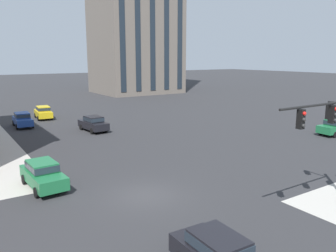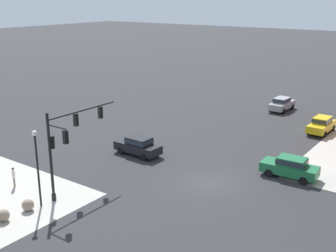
{
  "view_description": "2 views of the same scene",
  "coord_description": "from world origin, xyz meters",
  "px_view_note": "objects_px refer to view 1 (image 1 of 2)",
  "views": [
    {
      "loc": [
        -9.5,
        -16.82,
        8.08
      ],
      "look_at": [
        1.98,
        0.6,
        3.9
      ],
      "focal_mm": 36.84,
      "sensor_mm": 36.0,
      "label": 1
    },
    {
      "loc": [
        26.53,
        15.27,
        13.84
      ],
      "look_at": [
        2.27,
        -2.2,
        4.76
      ],
      "focal_mm": 45.96,
      "sensor_mm": 36.0,
      "label": 2
    }
  ],
  "objects_px": {
    "car_main_northbound_far": "(336,126)",
    "car_main_mid": "(93,123)",
    "car_main_northbound_near": "(43,112)",
    "car_cross_eastbound": "(22,119)",
    "car_main_southbound_near": "(43,173)"
  },
  "relations": [
    {
      "from": "car_main_northbound_far",
      "to": "car_main_mid",
      "type": "bearing_deg",
      "value": 142.48
    },
    {
      "from": "car_main_northbound_near",
      "to": "car_cross_eastbound",
      "type": "distance_m",
      "value": 5.45
    },
    {
      "from": "car_cross_eastbound",
      "to": "car_main_mid",
      "type": "height_order",
      "value": "same"
    },
    {
      "from": "car_main_northbound_far",
      "to": "car_main_southbound_near",
      "type": "xyz_separation_m",
      "value": [
        -29.66,
        1.57,
        0.0
      ]
    },
    {
      "from": "car_main_mid",
      "to": "car_main_northbound_far",
      "type": "bearing_deg",
      "value": -37.52
    },
    {
      "from": "car_main_northbound_near",
      "to": "car_main_mid",
      "type": "xyz_separation_m",
      "value": [
        2.66,
        -11.18,
        0.0
      ]
    },
    {
      "from": "car_main_southbound_near",
      "to": "car_main_mid",
      "type": "relative_size",
      "value": 0.99
    },
    {
      "from": "car_main_northbound_near",
      "to": "car_main_southbound_near",
      "type": "relative_size",
      "value": 1.01
    },
    {
      "from": "car_main_northbound_far",
      "to": "car_cross_eastbound",
      "type": "distance_m",
      "value": 35.22
    },
    {
      "from": "car_main_northbound_far",
      "to": "car_cross_eastbound",
      "type": "relative_size",
      "value": 1.01
    },
    {
      "from": "car_main_northbound_near",
      "to": "car_main_southbound_near",
      "type": "xyz_separation_m",
      "value": [
        -6.28,
        -25.53,
        0.0
      ]
    },
    {
      "from": "car_main_northbound_near",
      "to": "car_main_northbound_far",
      "type": "distance_m",
      "value": 35.79
    },
    {
      "from": "car_main_northbound_far",
      "to": "car_main_mid",
      "type": "distance_m",
      "value": 26.13
    },
    {
      "from": "car_cross_eastbound",
      "to": "car_main_northbound_near",
      "type": "bearing_deg",
      "value": 51.16
    },
    {
      "from": "car_main_northbound_near",
      "to": "car_cross_eastbound",
      "type": "bearing_deg",
      "value": -128.84
    }
  ]
}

